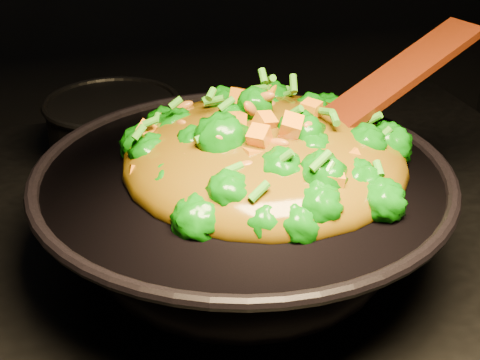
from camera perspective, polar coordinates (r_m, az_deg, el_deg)
name	(u,v)px	position (r m, az deg, el deg)	size (l,w,h in m)	color
wok	(242,221)	(0.77, 0.20, -3.50)	(0.45, 0.45, 0.13)	black
stir_fry	(265,120)	(0.73, 2.18, 5.11)	(0.32, 0.32, 0.11)	#0C6607
spatula	(359,104)	(0.77, 10.11, 6.37)	(0.35, 0.05, 0.01)	#3C1706
back_pot	(115,133)	(1.02, -10.65, 3.94)	(0.19, 0.19, 0.11)	black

